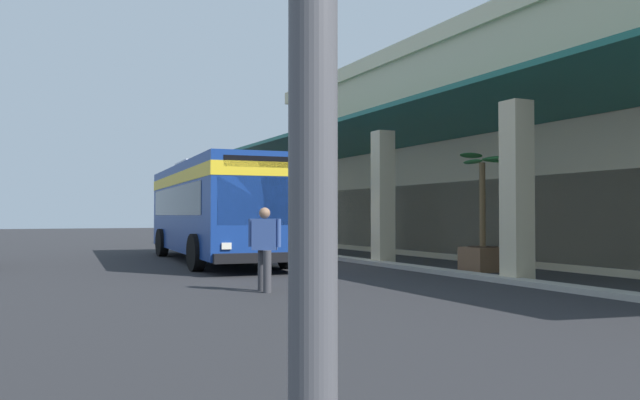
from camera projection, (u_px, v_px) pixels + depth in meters
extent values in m
plane|color=#262628|center=(505.00, 258.00, 22.49)|extent=(120.00, 120.00, 0.00)
cube|color=#9E998E|center=(373.00, 262.00, 19.72)|extent=(35.18, 0.50, 0.12)
cube|color=#C6B793|center=(601.00, 155.00, 23.95)|extent=(29.32, 12.80, 7.42)
cube|color=beige|center=(599.00, 47.00, 24.04)|extent=(29.62, 13.10, 0.60)
cube|color=#C6B793|center=(255.00, 204.00, 30.53)|extent=(0.55, 0.55, 4.08)
cube|color=#C6B793|center=(305.00, 201.00, 25.23)|extent=(0.55, 0.55, 4.08)
cube|color=#C6B793|center=(383.00, 197.00, 19.93)|extent=(0.55, 0.55, 4.08)
cube|color=#C6B793|center=(517.00, 191.00, 14.63)|extent=(0.55, 0.55, 4.08)
cube|color=#19594C|center=(419.00, 123.00, 20.55)|extent=(29.32, 3.16, 0.82)
cube|color=#19232D|center=(461.00, 218.00, 21.18)|extent=(24.63, 0.08, 2.40)
cube|color=navy|center=(215.00, 208.00, 21.14)|extent=(11.15, 3.32, 2.75)
cube|color=yellow|center=(215.00, 180.00, 21.17)|extent=(11.17, 3.34, 0.36)
cube|color=#19232D|center=(213.00, 201.00, 21.43)|extent=(9.40, 3.22, 0.90)
cube|color=#19232D|center=(262.00, 201.00, 16.05)|extent=(0.22, 2.24, 1.20)
cube|color=black|center=(262.00, 162.00, 16.06)|extent=(0.20, 1.94, 0.28)
cube|color=black|center=(263.00, 258.00, 15.90)|extent=(0.37, 2.46, 0.24)
cube|color=silver|center=(296.00, 245.00, 16.30)|extent=(0.08, 0.24, 0.16)
cube|color=silver|center=(226.00, 246.00, 15.66)|extent=(0.08, 0.24, 0.16)
cube|color=silver|center=(206.00, 166.00, 22.58)|extent=(2.52, 1.95, 0.24)
cylinder|color=black|center=(287.00, 251.00, 18.20)|extent=(1.00, 0.30, 1.00)
cylinder|color=black|center=(196.00, 252.00, 17.27)|extent=(1.00, 0.30, 1.00)
cylinder|color=black|center=(231.00, 242.00, 24.45)|extent=(1.00, 0.30, 1.00)
cylinder|color=black|center=(162.00, 243.00, 23.52)|extent=(1.00, 0.30, 1.00)
cylinder|color=#38383D|center=(262.00, 270.00, 12.82)|extent=(0.16, 0.16, 0.81)
cylinder|color=#38383D|center=(267.00, 272.00, 12.49)|extent=(0.16, 0.16, 0.81)
cube|color=#334C8C|center=(265.00, 234.00, 12.67)|extent=(0.44, 0.52, 0.61)
sphere|color=#8C664C|center=(265.00, 213.00, 12.68)|extent=(0.22, 0.22, 0.22)
cylinder|color=#334C8C|center=(251.00, 233.00, 12.75)|extent=(0.09, 0.09, 0.55)
cylinder|color=#334C8C|center=(279.00, 233.00, 12.59)|extent=(0.09, 0.09, 0.55)
cube|color=brown|center=(483.00, 259.00, 17.24)|extent=(0.94, 0.94, 0.64)
cylinder|color=#332319|center=(483.00, 247.00, 17.25)|extent=(0.80, 0.80, 0.02)
cylinder|color=brown|center=(482.00, 205.00, 17.28)|extent=(0.16, 0.16, 2.26)
ellipsoid|color=#286B33|center=(495.00, 158.00, 16.97)|extent=(0.86, 0.37, 0.14)
ellipsoid|color=#286B33|center=(492.00, 161.00, 17.53)|extent=(0.33, 0.83, 0.16)
ellipsoid|color=#286B33|center=(473.00, 162.00, 17.80)|extent=(1.05, 0.39, 0.14)
ellipsoid|color=#286B33|center=(471.00, 155.00, 17.07)|extent=(0.35, 0.87, 0.18)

